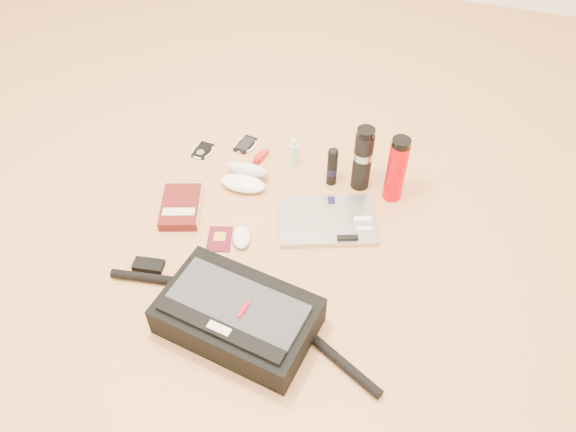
{
  "coord_description": "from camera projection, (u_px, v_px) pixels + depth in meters",
  "views": [
    {
      "loc": [
        0.45,
        -1.11,
        1.46
      ],
      "look_at": [
        0.05,
        0.12,
        0.06
      ],
      "focal_mm": 35.0,
      "sensor_mm": 36.0,
      "label": 1
    }
  ],
  "objects": [
    {
      "name": "phone",
      "position": [
        245.0,
        144.0,
        2.24
      ],
      "size": [
        0.09,
        0.11,
        0.01
      ],
      "rotation": [
        0.0,
        0.0,
        -0.14
      ],
      "color": "black",
      "rests_on": "ground"
    },
    {
      "name": "sunglasses_case",
      "position": [
        245.0,
        177.0,
        2.07
      ],
      "size": [
        0.18,
        0.15,
        0.1
      ],
      "rotation": [
        0.0,
        0.0,
        0.04
      ],
      "color": "white",
      "rests_on": "ground"
    },
    {
      "name": "spray_bottle",
      "position": [
        294.0,
        154.0,
        2.12
      ],
      "size": [
        0.03,
        0.03,
        0.13
      ],
      "rotation": [
        0.0,
        0.0,
        -0.03
      ],
      "color": "#B5DDEF",
      "rests_on": "ground"
    },
    {
      "name": "passport",
      "position": [
        220.0,
        239.0,
        1.91
      ],
      "size": [
        0.11,
        0.13,
        0.01
      ],
      "rotation": [
        0.0,
        0.0,
        0.28
      ],
      "color": "#4C0D1B",
      "rests_on": "ground"
    },
    {
      "name": "aerosol_can",
      "position": [
        332.0,
        166.0,
        2.04
      ],
      "size": [
        0.05,
        0.05,
        0.16
      ],
      "rotation": [
        0.0,
        0.0,
        -0.4
      ],
      "color": "black",
      "rests_on": "ground"
    },
    {
      "name": "ipod",
      "position": [
        203.0,
        150.0,
        2.22
      ],
      "size": [
        0.09,
        0.1,
        0.01
      ],
      "rotation": [
        0.0,
        0.0,
        -0.06
      ],
      "color": "black",
      "rests_on": "ground"
    },
    {
      "name": "book",
      "position": [
        181.0,
        207.0,
        1.99
      ],
      "size": [
        0.19,
        0.24,
        0.04
      ],
      "rotation": [
        0.0,
        0.0,
        0.33
      ],
      "color": "#48110F",
      "rests_on": "ground"
    },
    {
      "name": "mouse",
      "position": [
        242.0,
        237.0,
        1.89
      ],
      "size": [
        0.09,
        0.12,
        0.03
      ],
      "rotation": [
        0.0,
        0.0,
        0.34
      ],
      "color": "silver",
      "rests_on": "ground"
    },
    {
      "name": "messenger_bag",
      "position": [
        237.0,
        315.0,
        1.64
      ],
      "size": [
        0.91,
        0.34,
        0.13
      ],
      "rotation": [
        0.0,
        0.0,
        -0.15
      ],
      "color": "black",
      "rests_on": "ground"
    },
    {
      "name": "laptop",
      "position": [
        328.0,
        220.0,
        1.95
      ],
      "size": [
        0.39,
        0.33,
        0.03
      ],
      "rotation": [
        0.0,
        0.0,
        0.35
      ],
      "color": "#A7A7A9",
      "rests_on": "ground"
    },
    {
      "name": "ground",
      "position": [
        264.0,
        249.0,
        1.88
      ],
      "size": [
        4.0,
        4.0,
        0.0
      ],
      "primitive_type": "plane",
      "color": "tan",
      "rests_on": "ground"
    },
    {
      "name": "thermos_black",
      "position": [
        363.0,
        158.0,
        1.99
      ],
      "size": [
        0.09,
        0.09,
        0.26
      ],
      "rotation": [
        0.0,
        0.0,
        0.37
      ],
      "color": "black",
      "rests_on": "ground"
    },
    {
      "name": "thermos_red",
      "position": [
        396.0,
        169.0,
        1.96
      ],
      "size": [
        0.07,
        0.07,
        0.26
      ],
      "rotation": [
        0.0,
        0.0,
        0.07
      ],
      "color": "#D40009",
      "rests_on": "ground"
    },
    {
      "name": "inhaler",
      "position": [
        261.0,
        156.0,
        2.18
      ],
      "size": [
        0.04,
        0.1,
        0.03
      ],
      "rotation": [
        0.0,
        0.0,
        -0.21
      ],
      "color": "red",
      "rests_on": "ground"
    }
  ]
}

